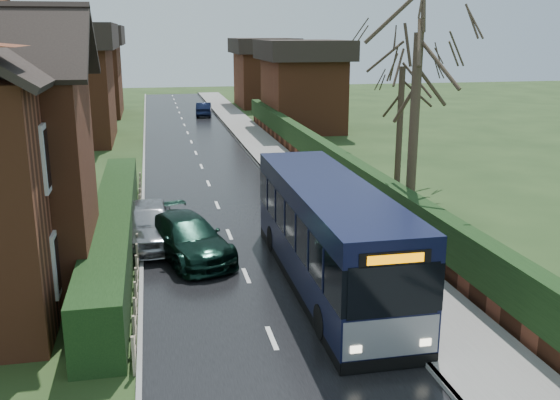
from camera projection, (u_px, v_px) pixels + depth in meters
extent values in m
plane|color=#334D21|center=(258.00, 304.00, 16.62)|extent=(140.00, 140.00, 0.00)
cube|color=black|center=(217.00, 205.00, 26.07)|extent=(6.00, 100.00, 0.02)
cube|color=slate|center=(316.00, 199.00, 26.89)|extent=(2.50, 100.00, 0.14)
cube|color=gray|center=(288.00, 200.00, 26.66)|extent=(0.12, 100.00, 0.14)
cube|color=gray|center=(143.00, 209.00, 25.47)|extent=(0.12, 100.00, 0.10)
cube|color=black|center=(114.00, 229.00, 20.38)|extent=(1.20, 16.00, 1.60)
cube|color=brown|center=(350.00, 192.00, 27.14)|extent=(0.30, 50.00, 0.60)
cube|color=black|center=(351.00, 172.00, 26.90)|extent=(0.60, 50.00, 1.20)
cube|color=brown|center=(41.00, 187.00, 16.66)|extent=(2.50, 4.00, 6.00)
cube|color=silver|center=(58.00, 261.00, 15.24)|extent=(0.08, 1.20, 1.60)
cube|color=black|center=(59.00, 261.00, 15.24)|extent=(0.03, 0.95, 1.35)
cube|color=silver|center=(47.00, 157.00, 14.56)|extent=(0.08, 1.20, 1.60)
cube|color=black|center=(49.00, 157.00, 14.57)|extent=(0.03, 0.95, 1.35)
cube|color=silver|center=(75.00, 216.00, 19.02)|extent=(0.08, 1.20, 1.60)
cube|color=black|center=(76.00, 216.00, 19.03)|extent=(0.03, 0.95, 1.35)
cube|color=silver|center=(68.00, 131.00, 18.34)|extent=(0.08, 1.20, 1.60)
cube|color=black|center=(69.00, 131.00, 18.35)|extent=(0.03, 0.95, 1.35)
cube|color=silver|center=(87.00, 185.00, 22.80)|extent=(0.08, 1.20, 1.60)
cube|color=black|center=(88.00, 185.00, 22.81)|extent=(0.03, 0.95, 1.35)
cube|color=silver|center=(81.00, 114.00, 22.13)|extent=(0.08, 1.20, 1.60)
cube|color=black|center=(82.00, 114.00, 22.13)|extent=(0.03, 0.95, 1.35)
cube|color=silver|center=(93.00, 171.00, 25.17)|extent=(0.08, 1.20, 1.60)
cube|color=black|center=(93.00, 171.00, 25.17)|extent=(0.03, 0.95, 1.35)
cube|color=silver|center=(88.00, 106.00, 24.49)|extent=(0.08, 1.20, 1.60)
cube|color=black|center=(88.00, 106.00, 24.50)|extent=(0.03, 0.95, 1.35)
cube|color=black|center=(328.00, 258.00, 17.70)|extent=(2.25, 9.76, 1.01)
cube|color=black|center=(329.00, 223.00, 17.44)|extent=(2.27, 9.76, 1.06)
cube|color=black|center=(329.00, 194.00, 17.22)|extent=(2.25, 9.76, 0.59)
cube|color=black|center=(328.00, 279.00, 17.88)|extent=(2.25, 9.76, 0.31)
cube|color=gray|center=(390.00, 337.00, 13.14)|extent=(2.13, 0.13, 0.89)
cube|color=black|center=(393.00, 291.00, 12.84)|extent=(1.99, 0.09, 1.15)
cube|color=black|center=(395.00, 258.00, 12.65)|extent=(1.55, 0.09, 0.31)
cube|color=#FF8C00|center=(396.00, 259.00, 12.62)|extent=(1.22, 0.04, 0.20)
cube|color=black|center=(389.00, 363.00, 13.29)|extent=(2.17, 0.15, 0.27)
cube|color=#FFF2CC|center=(356.00, 349.00, 12.98)|extent=(0.25, 0.05, 0.16)
cube|color=#FFF2CC|center=(425.00, 342.00, 13.28)|extent=(0.25, 0.05, 0.16)
cylinder|color=black|center=(323.00, 322.00, 14.66)|extent=(0.25, 0.85, 0.85)
cylinder|color=black|center=(403.00, 314.00, 15.05)|extent=(0.25, 0.85, 0.85)
cylinder|color=black|center=(273.00, 239.00, 20.57)|extent=(0.25, 0.85, 0.85)
cylinder|color=black|center=(331.00, 235.00, 20.95)|extent=(0.25, 0.85, 0.85)
imported|color=#A1A1A5|center=(148.00, 223.00, 21.14)|extent=(1.90, 4.41, 1.48)
imported|color=black|center=(187.00, 237.00, 19.92)|extent=(3.25, 4.98, 1.34)
imported|color=black|center=(204.00, 109.00, 54.08)|extent=(1.65, 3.70, 1.18)
cylinder|color=slate|center=(316.00, 196.00, 22.59)|extent=(0.07, 0.07, 2.55)
cube|color=silver|center=(317.00, 166.00, 22.31)|extent=(0.11, 0.39, 0.29)
cube|color=silver|center=(317.00, 176.00, 22.40)|extent=(0.10, 0.35, 0.26)
cylinder|color=#3B2F23|center=(413.00, 137.00, 21.58)|extent=(0.34, 0.34, 7.01)
cylinder|color=#33271E|center=(400.00, 126.00, 29.50)|extent=(0.30, 0.30, 5.50)
cylinder|color=#35291F|center=(13.00, 119.00, 26.14)|extent=(0.32, 0.32, 7.03)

